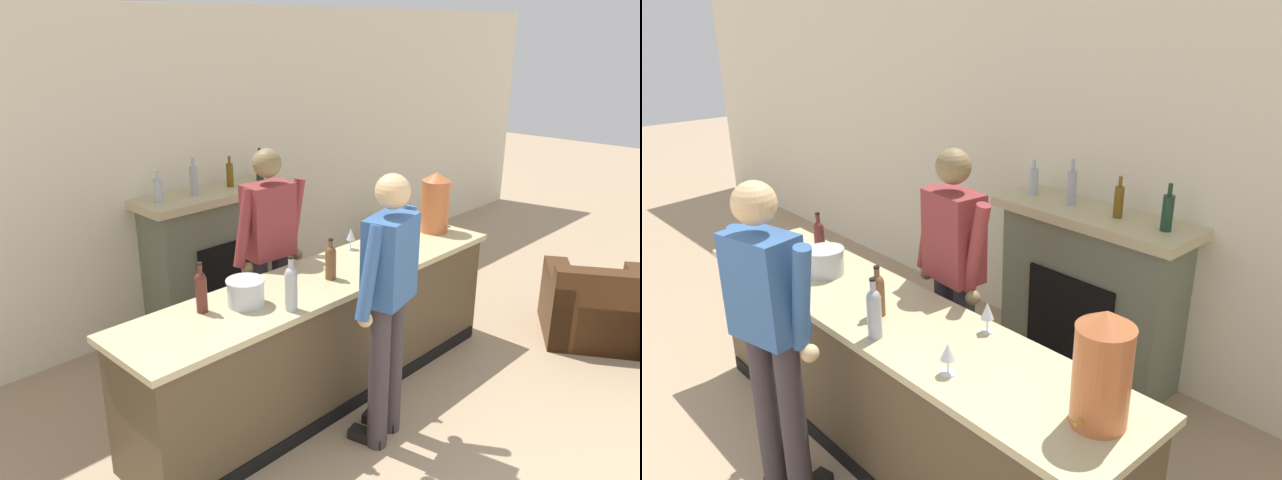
% 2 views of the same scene
% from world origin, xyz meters
% --- Properties ---
extents(wall_back_panel, '(12.00, 0.07, 2.75)m').
position_xyz_m(wall_back_panel, '(0.00, 4.29, 1.38)').
color(wall_back_panel, '#EDE4C7').
rests_on(wall_back_panel, ground_plane).
extents(bar_counter, '(3.16, 0.68, 0.93)m').
position_xyz_m(bar_counter, '(0.19, 2.46, 0.47)').
color(bar_counter, brown).
rests_on(bar_counter, ground_plane).
extents(fireplace_stone, '(1.44, 0.52, 1.54)m').
position_xyz_m(fireplace_stone, '(0.41, 4.03, 0.62)').
color(fireplace_stone, slate).
rests_on(fireplace_stone, ground_plane).
extents(armchair_black, '(1.14, 1.17, 0.72)m').
position_xyz_m(armchair_black, '(2.43, 1.35, 0.26)').
color(armchair_black, '#452712').
rests_on(armchair_black, ground_plane).
extents(potted_plant_corner, '(0.40, 0.39, 0.72)m').
position_xyz_m(potted_plant_corner, '(2.74, 3.79, 0.29)').
color(potted_plant_corner, '#996047').
rests_on(potted_plant_corner, ground_plane).
extents(person_customer, '(0.65, 0.37, 1.77)m').
position_xyz_m(person_customer, '(0.07, 1.82, 0.99)').
color(person_customer, '#3C3438').
rests_on(person_customer, ground_plane).
extents(person_bartender, '(0.66, 0.32, 1.76)m').
position_xyz_m(person_bartender, '(0.14, 2.98, 0.97)').
color(person_bartender, '#37333D').
rests_on(person_bartender, ground_plane).
extents(copper_dispenser, '(0.24, 0.28, 0.51)m').
position_xyz_m(copper_dispenser, '(1.54, 2.49, 1.18)').
color(copper_dispenser, '#C16537').
rests_on(copper_dispenser, bar_counter).
extents(ice_bucket_steel, '(0.24, 0.24, 0.17)m').
position_xyz_m(ice_bucket_steel, '(-0.50, 2.48, 1.01)').
color(ice_bucket_steel, silver).
rests_on(ice_bucket_steel, bar_counter).
extents(wine_bottle_chardonnay_pale, '(0.07, 0.07, 0.33)m').
position_xyz_m(wine_bottle_chardonnay_pale, '(0.36, 2.24, 1.07)').
color(wine_bottle_chardonnay_pale, '#A2A8B6').
rests_on(wine_bottle_chardonnay_pale, bar_counter).
extents(wine_bottle_riesling_slim, '(0.08, 0.08, 0.35)m').
position_xyz_m(wine_bottle_riesling_slim, '(-0.35, 2.22, 1.08)').
color(wine_bottle_riesling_slim, '#AEB2B3').
rests_on(wine_bottle_riesling_slim, bar_counter).
extents(wine_bottle_port_short, '(0.08, 0.08, 0.29)m').
position_xyz_m(wine_bottle_port_short, '(0.17, 2.40, 1.06)').
color(wine_bottle_port_short, brown).
rests_on(wine_bottle_port_short, bar_counter).
extents(wine_bottle_rose_blush, '(0.07, 0.07, 0.32)m').
position_xyz_m(wine_bottle_rose_blush, '(-0.75, 2.59, 1.07)').
color(wine_bottle_rose_blush, '#58251E').
rests_on(wine_bottle_rose_blush, bar_counter).
extents(wine_glass_front_right, '(0.07, 0.07, 0.17)m').
position_xyz_m(wine_glass_front_right, '(0.71, 2.69, 1.05)').
color(wine_glass_front_right, silver).
rests_on(wine_glass_front_right, bar_counter).
extents(wine_glass_back_row, '(0.08, 0.08, 0.16)m').
position_xyz_m(wine_glass_back_row, '(0.86, 2.28, 1.04)').
color(wine_glass_back_row, silver).
rests_on(wine_glass_back_row, bar_counter).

